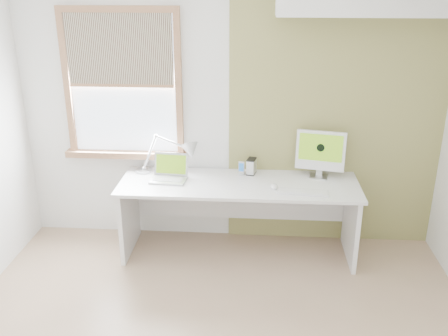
# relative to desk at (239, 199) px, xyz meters

# --- Properties ---
(room) EXTENTS (4.04, 3.54, 2.64)m
(room) POSITION_rel_desk_xyz_m (-0.11, -1.44, 0.77)
(room) COLOR tan
(room) RESTS_ON ground
(accent_wall) EXTENTS (2.00, 0.02, 2.60)m
(accent_wall) POSITION_rel_desk_xyz_m (0.89, 0.30, 0.77)
(accent_wall) COLOR #908E4C
(accent_wall) RESTS_ON room
(window) EXTENTS (1.20, 0.14, 1.42)m
(window) POSITION_rel_desk_xyz_m (-1.11, 0.27, 1.01)
(window) COLOR #8E5F3F
(window) RESTS_ON room
(desk) EXTENTS (2.20, 0.70, 0.73)m
(desk) POSITION_rel_desk_xyz_m (0.00, 0.00, 0.00)
(desk) COLOR white
(desk) RESTS_ON room
(desk_lamp) EXTENTS (0.67, 0.27, 0.38)m
(desk_lamp) POSITION_rel_desk_xyz_m (-0.56, 0.16, 0.39)
(desk_lamp) COLOR silver
(desk_lamp) RESTS_ON desk
(laptop) EXTENTS (0.34, 0.29, 0.23)m
(laptop) POSITION_rel_desk_xyz_m (-0.65, -0.01, 0.25)
(laptop) COLOR silver
(laptop) RESTS_ON desk
(phone_dock) EXTENTS (0.08, 0.08, 0.13)m
(phone_dock) POSITION_rel_desk_xyz_m (0.01, 0.14, 0.23)
(phone_dock) COLOR silver
(phone_dock) RESTS_ON desk
(external_drive) EXTENTS (0.10, 0.13, 0.15)m
(external_drive) POSITION_rel_desk_xyz_m (0.11, 0.17, 0.27)
(external_drive) COLOR silver
(external_drive) RESTS_ON desk
(imac) EXTENTS (0.46, 0.19, 0.44)m
(imac) POSITION_rel_desk_xyz_m (0.75, 0.14, 0.44)
(imac) COLOR silver
(imac) RESTS_ON desk
(keyboard) EXTENTS (0.46, 0.17, 0.02)m
(keyboard) POSITION_rel_desk_xyz_m (0.57, -0.25, 0.20)
(keyboard) COLOR white
(keyboard) RESTS_ON desk
(mouse) EXTENTS (0.08, 0.12, 0.03)m
(mouse) POSITION_rel_desk_xyz_m (0.32, -0.17, 0.21)
(mouse) COLOR white
(mouse) RESTS_ON desk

